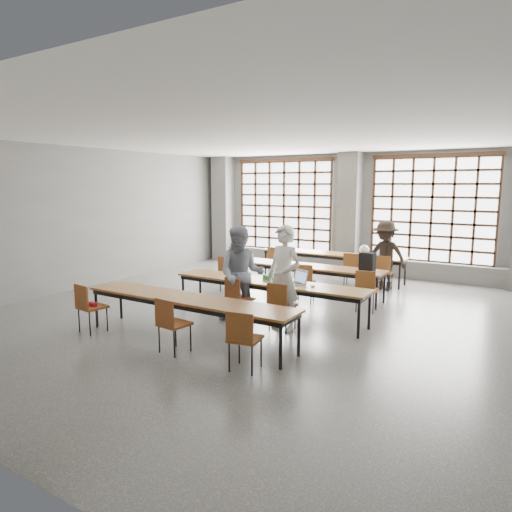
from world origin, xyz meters
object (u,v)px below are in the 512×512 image
(chair_mid_left, at_px, (228,270))
(laptop_back, at_px, (382,254))
(chair_front_right, at_px, (280,302))
(desk_row_d, at_px, (187,301))
(student_back, at_px, (385,256))
(chair_back_mid, at_px, (352,266))
(chair_back_right, at_px, (383,269))
(chair_mid_centre, at_px, (304,279))
(phone, at_px, (274,283))
(student_female, at_px, (242,274))
(desk_row_b, at_px, (300,267))
(red_pouch, at_px, (92,304))
(chair_near_left, at_px, (88,303))
(chair_back_left, at_px, (276,259))
(desk_row_a, at_px, (331,255))
(laptop_front, at_px, (298,280))
(chair_near_right, at_px, (243,335))
(plastic_bag, at_px, (364,250))
(green_box, at_px, (268,278))
(backpack, at_px, (367,262))
(chair_front_left, at_px, (237,295))
(desk_row_c, at_px, (269,284))
(student_male, at_px, (284,278))
(mouse, at_px, (313,286))
(chair_near_mid, at_px, (171,320))

(chair_mid_left, relative_size, laptop_back, 2.32)
(chair_front_right, bearing_deg, desk_row_d, -132.34)
(desk_row_d, height_order, student_back, student_back)
(chair_back_mid, height_order, chair_front_right, same)
(chair_back_right, xyz_separation_m, chair_mid_centre, (-1.13, -2.10, 0.00))
(desk_row_d, xyz_separation_m, chair_mid_left, (-1.40, 3.18, -0.13))
(phone, bearing_deg, student_female, -140.19)
(desk_row_d, height_order, chair_mid_centre, chair_mid_centre)
(desk_row_b, distance_m, red_pouch, 4.76)
(chair_near_left, bearing_deg, chair_back_left, 85.46)
(desk_row_a, relative_size, laptop_front, 8.79)
(chair_mid_left, bearing_deg, desk_row_a, 60.26)
(chair_near_right, relative_size, plastic_bag, 3.08)
(chair_mid_left, bearing_deg, chair_front_right, -38.24)
(green_box, bearing_deg, student_female, -113.32)
(desk_row_d, bearing_deg, student_female, 81.36)
(student_back, bearing_deg, backpack, -80.58)
(chair_front_left, distance_m, red_pouch, 2.58)
(desk_row_d, distance_m, green_box, 1.97)
(desk_row_d, xyz_separation_m, backpack, (1.81, 3.86, 0.27))
(laptop_front, bearing_deg, desk_row_c, -169.74)
(phone, bearing_deg, chair_back_right, 73.14)
(chair_near_left, distance_m, laptop_front, 3.80)
(laptop_back, height_order, phone, laptop_back)
(chair_back_right, xyz_separation_m, chair_mid_left, (-3.16, -2.10, 0.00))
(chair_back_right, distance_m, student_female, 4.26)
(student_male, relative_size, laptop_back, 4.98)
(green_box, bearing_deg, chair_near_right, -67.42)
(phone, distance_m, backpack, 2.41)
(desk_row_c, bearing_deg, plastic_bag, 82.37)
(chair_near_right, relative_size, student_female, 0.48)
(desk_row_b, xyz_separation_m, laptop_back, (1.30, 2.21, 0.13))
(student_male, bearing_deg, mouse, 65.35)
(chair_near_mid, relative_size, mouse, 8.98)
(chair_back_left, distance_m, chair_front_right, 4.70)
(plastic_bag, bearing_deg, chair_mid_left, -131.50)
(chair_front_left, bearing_deg, chair_near_mid, -89.82)
(mouse, bearing_deg, chair_near_mid, -117.28)
(laptop_front, relative_size, mouse, 4.64)
(student_back, bearing_deg, phone, -98.82)
(laptop_front, relative_size, laptop_back, 1.20)
(chair_front_left, bearing_deg, desk_row_d, -98.70)
(chair_mid_centre, distance_m, chair_near_mid, 3.84)
(chair_back_left, height_order, red_pouch, chair_back_left)
(backpack, bearing_deg, chair_front_right, -99.78)
(desk_row_b, xyz_separation_m, student_female, (-0.01, -2.47, 0.25))
(student_female, xyz_separation_m, green_box, (0.25, 0.58, -0.14))
(chair_near_right, relative_size, mouse, 8.98)
(chair_mid_centre, height_order, backpack, backpack)
(laptop_back, bearing_deg, chair_front_right, -94.84)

